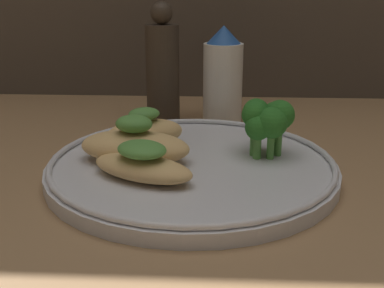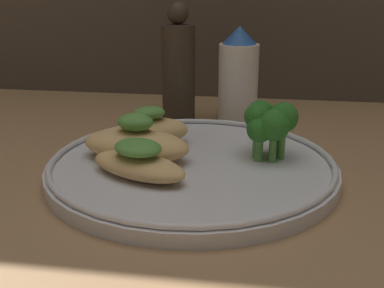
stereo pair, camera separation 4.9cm
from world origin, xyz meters
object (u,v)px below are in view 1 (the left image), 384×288
(plate, at_px, (192,166))
(pepper_grinder, at_px, (163,69))
(sauce_bottle, at_px, (223,77))
(broccoli_bunch, at_px, (267,120))

(plate, relative_size, pepper_grinder, 1.80)
(plate, xyz_separation_m, sauce_bottle, (0.03, 0.20, 0.05))
(plate, height_order, pepper_grinder, pepper_grinder)
(broccoli_bunch, relative_size, sauce_bottle, 0.45)
(sauce_bottle, relative_size, pepper_grinder, 0.81)
(pepper_grinder, bearing_deg, broccoli_bunch, -54.09)
(sauce_bottle, distance_m, pepper_grinder, 0.08)
(plate, distance_m, pepper_grinder, 0.22)
(broccoli_bunch, bearing_deg, sauce_bottle, 104.03)
(sauce_bottle, xyz_separation_m, pepper_grinder, (-0.08, 0.00, 0.01))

